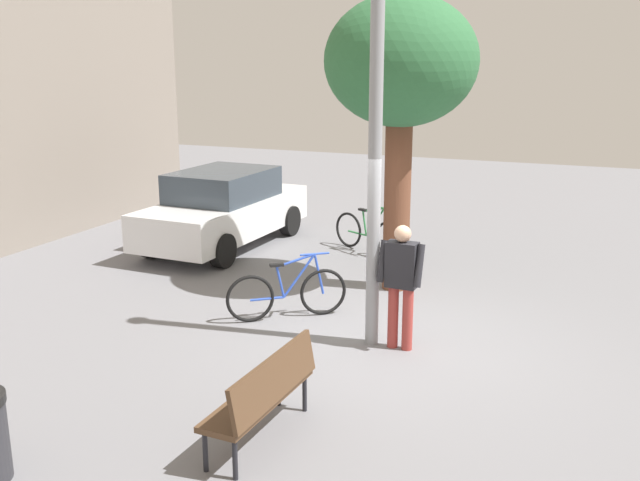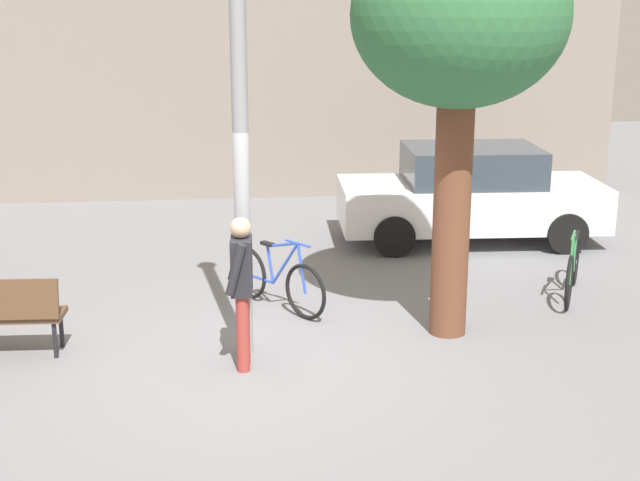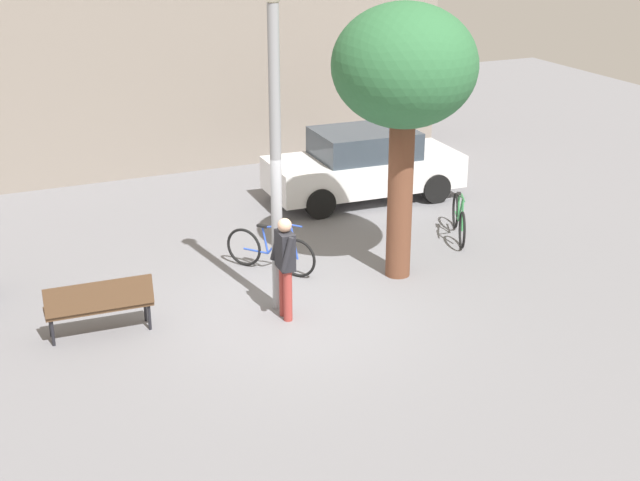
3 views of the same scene
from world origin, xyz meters
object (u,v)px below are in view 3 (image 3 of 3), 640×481
Objects in this scene: park_bench at (99,303)px; bicycle_green at (459,219)px; lamppost at (275,144)px; bicycle_blue at (271,251)px; plaza_tree at (404,72)px; person_by_lamppost at (285,261)px; parked_car_white at (364,165)px.

park_bench is 7.31m from bicycle_green.
lamppost is 2.79m from bicycle_blue.
park_bench is 3.48m from bicycle_blue.
bicycle_green is (3.94, 0.09, 0.00)m from bicycle_blue.
bicycle_blue is at bearing -178.76° from bicycle_green.
bicycle_blue is (-1.98, 1.05, -3.20)m from plaza_tree.
person_by_lamppost reaches higher than park_bench.
lamppost is at bearing -3.57° from park_bench.
plaza_tree is at bearing -149.96° from bicycle_green.
person_by_lamppost is 1.98m from bicycle_blue.
person_by_lamppost reaches higher than bicycle_blue.
parked_car_white reaches higher than park_bench.
plaza_tree reaches higher than parked_car_white.
lamppost reaches higher than park_bench.
person_by_lamppost reaches higher than bicycle_green.
plaza_tree reaches higher than bicycle_blue.
park_bench is 1.12× the size of bicycle_blue.
bicycle_green is at bearing 19.23° from lamppost.
plaza_tree is 3.25× the size of bicycle_blue.
parked_car_white is (3.73, 4.39, -1.96)m from lamppost.
park_bench is at bearing -158.71° from bicycle_blue.
plaza_tree is (2.44, 0.79, 2.62)m from person_by_lamppost.
plaza_tree is at bearing -108.29° from parked_car_white.
lamppost is at bearing 85.65° from person_by_lamppost.
parked_car_white is at bearing 32.78° from park_bench.
bicycle_green is (1.96, 1.13, -3.20)m from plaza_tree.
plaza_tree is at bearing 9.20° from lamppost.
bicycle_blue and bicycle_green have the same top height.
bicycle_blue is at bearing 73.50° from lamppost.
bicycle_blue is 0.34× the size of parked_car_white.
person_by_lamppost is 3.66m from plaza_tree.
lamppost is 6.08m from parked_car_white.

